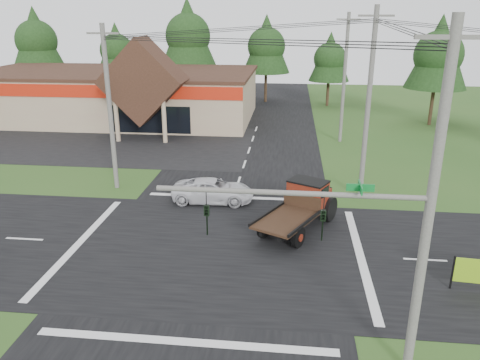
# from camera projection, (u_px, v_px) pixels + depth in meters

# --- Properties ---
(ground) EXTENTS (120.00, 120.00, 0.00)m
(ground) POSITION_uv_depth(u_px,v_px,m) (216.00, 249.00, 23.09)
(ground) COLOR #2A4F1C
(ground) RESTS_ON ground
(road_ns) EXTENTS (12.00, 120.00, 0.02)m
(road_ns) POSITION_uv_depth(u_px,v_px,m) (216.00, 249.00, 23.08)
(road_ns) COLOR black
(road_ns) RESTS_ON ground
(road_ew) EXTENTS (120.00, 12.00, 0.02)m
(road_ew) POSITION_uv_depth(u_px,v_px,m) (216.00, 249.00, 23.08)
(road_ew) COLOR black
(road_ew) RESTS_ON ground
(parking_apron) EXTENTS (28.00, 14.00, 0.02)m
(parking_apron) POSITION_uv_depth(u_px,v_px,m) (96.00, 143.00, 42.33)
(parking_apron) COLOR black
(parking_apron) RESTS_ON ground
(cvs_building) EXTENTS (30.40, 18.20, 9.19)m
(cvs_building) POSITION_uv_depth(u_px,v_px,m) (117.00, 93.00, 51.49)
(cvs_building) COLOR tan
(cvs_building) RESTS_ON ground
(traffic_signal_mast) EXTENTS (8.12, 0.24, 7.00)m
(traffic_signal_mast) POSITION_uv_depth(u_px,v_px,m) (366.00, 245.00, 13.98)
(traffic_signal_mast) COLOR #595651
(traffic_signal_mast) RESTS_ON ground
(utility_pole_nr) EXTENTS (2.00, 0.30, 11.00)m
(utility_pole_nr) POSITION_uv_depth(u_px,v_px,m) (430.00, 210.00, 13.41)
(utility_pole_nr) COLOR #595651
(utility_pole_nr) RESTS_ON ground
(utility_pole_nw) EXTENTS (2.00, 0.30, 10.50)m
(utility_pole_nw) POSITION_uv_depth(u_px,v_px,m) (110.00, 108.00, 29.61)
(utility_pole_nw) COLOR #595651
(utility_pole_nw) RESTS_ON ground
(utility_pole_ne) EXTENTS (2.00, 0.30, 11.50)m
(utility_pole_ne) POSITION_uv_depth(u_px,v_px,m) (368.00, 105.00, 27.80)
(utility_pole_ne) COLOR #595651
(utility_pole_ne) RESTS_ON ground
(utility_pole_n) EXTENTS (2.00, 0.30, 11.20)m
(utility_pole_n) POSITION_uv_depth(u_px,v_px,m) (344.00, 78.00, 40.97)
(utility_pole_n) COLOR #595651
(utility_pole_n) RESTS_ON ground
(tree_row_a) EXTENTS (6.72, 6.72, 12.12)m
(tree_row_a) POSITION_uv_depth(u_px,v_px,m) (36.00, 39.00, 60.98)
(tree_row_a) COLOR #332316
(tree_row_a) RESTS_ON ground
(tree_row_b) EXTENTS (5.60, 5.60, 10.10)m
(tree_row_b) POSITION_uv_depth(u_px,v_px,m) (116.00, 49.00, 62.28)
(tree_row_b) COLOR #332316
(tree_row_b) RESTS_ON ground
(tree_row_c) EXTENTS (7.28, 7.28, 13.13)m
(tree_row_c) POSITION_uv_depth(u_px,v_px,m) (188.00, 33.00, 59.64)
(tree_row_c) COLOR #332316
(tree_row_c) RESTS_ON ground
(tree_row_d) EXTENTS (6.16, 6.16, 11.11)m
(tree_row_d) POSITION_uv_depth(u_px,v_px,m) (266.00, 44.00, 60.00)
(tree_row_d) COLOR #332316
(tree_row_d) RESTS_ON ground
(tree_row_e) EXTENTS (5.04, 5.04, 9.09)m
(tree_row_e) POSITION_uv_depth(u_px,v_px,m) (330.00, 57.00, 57.74)
(tree_row_e) COLOR #332316
(tree_row_e) RESTS_ON ground
(tree_side_ne) EXTENTS (6.16, 6.16, 11.11)m
(tree_side_ne) POSITION_uv_depth(u_px,v_px,m) (439.00, 53.00, 46.90)
(tree_side_ne) COLOR #332316
(tree_side_ne) RESTS_ON ground
(antique_flatbed_truck) EXTENTS (4.81, 6.38, 2.51)m
(antique_flatbed_truck) POSITION_uv_depth(u_px,v_px,m) (297.00, 208.00, 24.78)
(antique_flatbed_truck) COLOR #63170E
(antique_flatbed_truck) RESTS_ON ground
(white_pickup) EXTENTS (5.06, 2.43, 1.39)m
(white_pickup) POSITION_uv_depth(u_px,v_px,m) (213.00, 191.00, 28.87)
(white_pickup) COLOR silver
(white_pickup) RESTS_ON ground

